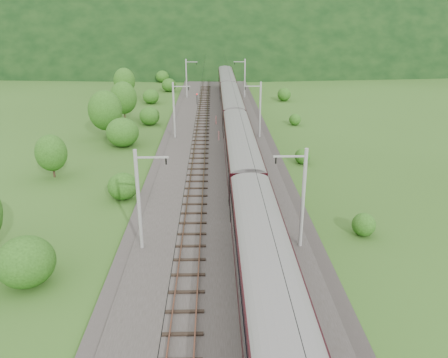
{
  "coord_description": "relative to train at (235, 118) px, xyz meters",
  "views": [
    {
      "loc": [
        -0.52,
        -30.08,
        17.55
      ],
      "look_at": [
        0.43,
        8.78,
        2.6
      ],
      "focal_mm": 35.0,
      "sensor_mm": 36.0,
      "label": 1
    }
  ],
  "objects": [
    {
      "name": "track_right",
      "position": [
        0.0,
        -18.59,
        -3.49
      ],
      "size": [
        2.4,
        220.0,
        0.27
      ],
      "color": "brown",
      "rests_on": "railbed"
    },
    {
      "name": "train",
      "position": [
        0.0,
        0.0,
        0.0
      ],
      "size": [
        3.3,
        157.91,
        5.75
      ],
      "color": "black",
      "rests_on": "ground"
    },
    {
      "name": "signal",
      "position": [
        -6.17,
        27.72,
        -2.3
      ],
      "size": [
        0.24,
        0.24,
        2.14
      ],
      "color": "black",
      "rests_on": "railbed"
    },
    {
      "name": "catenary_left",
      "position": [
        -8.52,
        3.41,
        0.64
      ],
      "size": [
        2.54,
        192.28,
        8.0
      ],
      "color": "gray",
      "rests_on": "railbed"
    },
    {
      "name": "railbed",
      "position": [
        -2.4,
        -18.59,
        -3.71
      ],
      "size": [
        14.0,
        220.0,
        0.3
      ],
      "primitive_type": "cube",
      "color": "#38332D",
      "rests_on": "ground"
    },
    {
      "name": "vegetation_left",
      "position": [
        -18.04,
        -7.0,
        -0.98
      ],
      "size": [
        13.67,
        139.26,
        7.01
      ],
      "color": "#1F4612",
      "rests_on": "ground"
    },
    {
      "name": "hazard_post_far",
      "position": [
        -2.19,
        1.61,
        -2.89
      ],
      "size": [
        0.14,
        0.14,
        1.34
      ],
      "primitive_type": "cylinder",
      "color": "red",
      "rests_on": "railbed"
    },
    {
      "name": "mountain_main",
      "position": [
        -2.4,
        231.41,
        -3.86
      ],
      "size": [
        504.0,
        360.0,
        244.0
      ],
      "primitive_type": "ellipsoid",
      "color": "black",
      "rests_on": "ground"
    },
    {
      "name": "vegetation_right",
      "position": [
        10.74,
        -17.6,
        -2.78
      ],
      "size": [
        6.25,
        103.47,
        2.48
      ],
      "color": "#1F4612",
      "rests_on": "ground"
    },
    {
      "name": "overhead_wires",
      "position": [
        -2.4,
        -18.59,
        3.24
      ],
      "size": [
        4.83,
        198.0,
        0.03
      ],
      "color": "black",
      "rests_on": "ground"
    },
    {
      "name": "track_left",
      "position": [
        -4.8,
        -18.59,
        -3.49
      ],
      "size": [
        2.4,
        220.0,
        0.27
      ],
      "color": "brown",
      "rests_on": "railbed"
    },
    {
      "name": "ground",
      "position": [
        -2.4,
        -28.59,
        -3.86
      ],
      "size": [
        600.0,
        600.0,
        0.0
      ],
      "primitive_type": "plane",
      "color": "#2C4A17",
      "rests_on": "ground"
    },
    {
      "name": "hazard_post_near",
      "position": [
        -2.51,
        11.33,
        -2.87
      ],
      "size": [
        0.15,
        0.15,
        1.37
      ],
      "primitive_type": "cylinder",
      "color": "red",
      "rests_on": "railbed"
    },
    {
      "name": "mountain_ridge",
      "position": [
        -122.4,
        271.41,
        -3.86
      ],
      "size": [
        336.0,
        280.0,
        132.0
      ],
      "primitive_type": "ellipsoid",
      "color": "black",
      "rests_on": "ground"
    },
    {
      "name": "catenary_right",
      "position": [
        3.72,
        3.41,
        0.64
      ],
      "size": [
        2.54,
        192.28,
        8.0
      ],
      "color": "gray",
      "rests_on": "railbed"
    }
  ]
}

